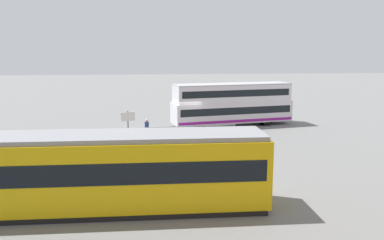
# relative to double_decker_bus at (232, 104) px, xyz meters

# --- Properties ---
(ground_plane) EXTENTS (160.00, 160.00, 0.00)m
(ground_plane) POSITION_rel_double_decker_bus_xyz_m (4.29, 1.23, -1.98)
(ground_plane) COLOR slate
(double_decker_bus) EXTENTS (11.33, 4.58, 3.85)m
(double_decker_bus) POSITION_rel_double_decker_bus_xyz_m (0.00, 0.00, 0.00)
(double_decker_bus) COLOR silver
(double_decker_bus) RESTS_ON ground
(tram_yellow) EXTENTS (13.06, 2.88, 3.36)m
(tram_yellow) POSITION_rel_double_decker_bus_xyz_m (8.96, 18.91, -0.23)
(tram_yellow) COLOR #E5B70C
(tram_yellow) RESTS_ON ground
(pedestrian_near_railing) EXTENTS (0.40, 0.40, 1.68)m
(pedestrian_near_railing) POSITION_rel_double_decker_bus_xyz_m (7.73, 5.54, -1.01)
(pedestrian_near_railing) COLOR #33384C
(pedestrian_near_railing) RESTS_ON ground
(pedestrian_crossing) EXTENTS (0.40, 0.40, 1.79)m
(pedestrian_crossing) POSITION_rel_double_decker_bus_xyz_m (3.16, 9.74, -0.94)
(pedestrian_crossing) COLOR black
(pedestrian_crossing) RESTS_ON ground
(pedestrian_railing) EXTENTS (8.22, 0.66, 1.08)m
(pedestrian_railing) POSITION_rel_double_decker_bus_xyz_m (4.94, 5.64, -1.24)
(pedestrian_railing) COLOR gray
(pedestrian_railing) RESTS_ON ground
(info_sign) EXTENTS (1.03, 0.29, 2.43)m
(info_sign) POSITION_rel_double_decker_bus_xyz_m (9.10, 6.27, -0.30)
(info_sign) COLOR slate
(info_sign) RESTS_ON ground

